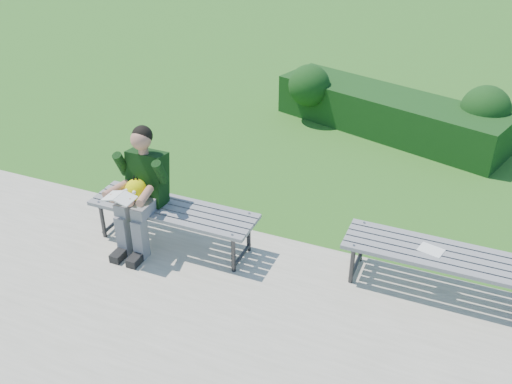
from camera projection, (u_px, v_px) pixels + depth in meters
name	position (u px, v px, depth m)	size (l,w,h in m)	color
ground	(270.00, 236.00, 6.31)	(80.00, 80.00, 0.00)	#1A6517
walkway	(196.00, 342.00, 4.92)	(30.00, 3.50, 0.02)	#AA9F91
hedge	(391.00, 110.00, 8.50)	(3.61, 1.90, 0.92)	#133E0E
bench_left	(173.00, 212.00, 5.96)	(1.80, 0.50, 0.46)	slate
bench_right	(441.00, 257.00, 5.29)	(1.80, 0.50, 0.46)	slate
seated_boy	(141.00, 186.00, 5.83)	(0.56, 0.76, 1.31)	gray
paper_sheet	(431.00, 250.00, 5.29)	(0.25, 0.21, 0.01)	white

